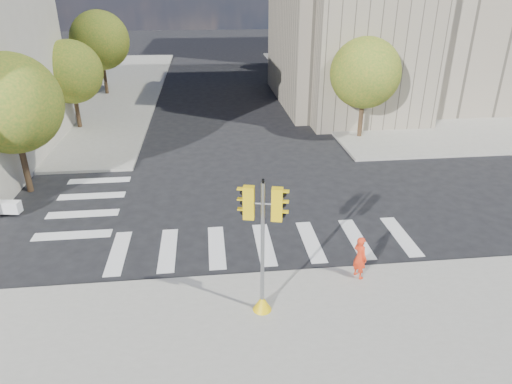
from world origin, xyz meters
TOP-DOWN VIEW (x-y plane):
  - ground at (0.00, 0.00)m, footprint 160.00×160.00m
  - sidewalk_far_right at (20.00, 26.00)m, footprint 28.00×40.00m
  - sidewalk_far_left at (-20.00, 26.00)m, footprint 28.00×40.00m
  - civic_building at (15.59, 19.12)m, footprint 26.00×16.00m
  - tree_lw_near at (-10.50, 4.00)m, footprint 4.40×4.40m
  - tree_lw_mid at (-10.50, 14.00)m, footprint 4.00×4.00m
  - tree_lw_far at (-10.50, 24.00)m, footprint 4.80×4.80m
  - tree_re_near at (7.50, 10.00)m, footprint 4.20×4.20m
  - tree_re_mid at (7.50, 22.00)m, footprint 4.60×4.60m
  - tree_re_far at (7.50, 34.00)m, footprint 4.00×4.00m
  - lamp_near at (8.00, 14.00)m, footprint 0.35×0.18m
  - lamp_far at (8.00, 28.00)m, footprint 0.35×0.18m
  - traffic_signal at (-0.67, -5.91)m, footprint 1.08×0.56m
  - photographer at (2.71, -4.60)m, footprint 0.56×0.65m

SIDE VIEW (x-z plane):
  - ground at x=0.00m, z-range 0.00..0.00m
  - sidewalk_far_right at x=20.00m, z-range 0.00..0.15m
  - sidewalk_far_left at x=-20.00m, z-range 0.00..0.15m
  - photographer at x=2.71m, z-range 0.15..1.65m
  - traffic_signal at x=-0.67m, z-range -0.19..4.06m
  - tree_lw_mid at x=-10.50m, z-range 0.88..6.65m
  - tree_re_far at x=7.50m, z-range 0.93..6.80m
  - tree_re_near at x=7.50m, z-range 0.97..7.13m
  - tree_lw_near at x=-10.50m, z-range 1.00..7.41m
  - tree_re_mid at x=7.50m, z-range 1.02..7.68m
  - tree_lw_far at x=-10.50m, z-range 1.07..8.01m
  - lamp_near at x=8.00m, z-range 0.52..8.63m
  - lamp_far at x=8.00m, z-range 0.52..8.63m
  - civic_building at x=15.59m, z-range -2.43..16.96m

